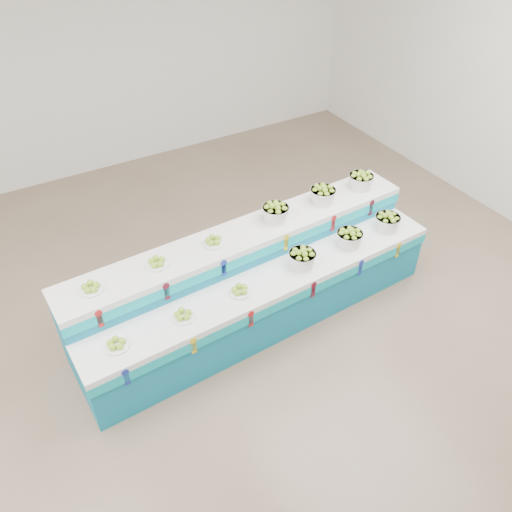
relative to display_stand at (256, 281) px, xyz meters
name	(u,v)px	position (x,y,z in m)	size (l,w,h in m)	color
ground	(222,387)	(-0.84, -0.73, -0.51)	(10.00, 10.00, 0.00)	brown
back_wall	(54,50)	(-0.84, 4.27, 1.49)	(10.00, 10.00, 0.00)	silver
display_stand	(256,281)	(0.00, 0.00, 0.00)	(4.21, 1.08, 1.02)	#117CA2
plate_lower_left	(116,344)	(-1.68, -0.34, 0.26)	(0.23, 0.23, 0.09)	white
plate_lower_mid	(183,314)	(-1.00, -0.31, 0.26)	(0.23, 0.23, 0.09)	white
plate_lower_right	(240,290)	(-0.35, -0.28, 0.26)	(0.23, 0.23, 0.09)	white
basket_lower_left	(302,258)	(0.44, -0.24, 0.32)	(0.30, 0.30, 0.22)	silver
basket_lower_mid	(349,238)	(1.11, -0.21, 0.32)	(0.30, 0.30, 0.22)	silver
basket_lower_right	(387,221)	(1.69, -0.18, 0.32)	(0.30, 0.30, 0.22)	silver
plate_upper_left	(91,287)	(-1.71, 0.18, 0.56)	(0.23, 0.23, 0.09)	white
plate_upper_mid	(157,262)	(-1.03, 0.21, 0.56)	(0.23, 0.23, 0.09)	white
plate_upper_right	(213,240)	(-0.38, 0.24, 0.56)	(0.23, 0.23, 0.09)	white
basket_upper_left	(276,212)	(0.41, 0.28, 0.62)	(0.30, 0.30, 0.22)	silver
basket_upper_mid	(323,195)	(1.08, 0.31, 0.62)	(0.30, 0.30, 0.22)	silver
basket_upper_right	(361,180)	(1.67, 0.34, 0.62)	(0.30, 0.30, 0.22)	silver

